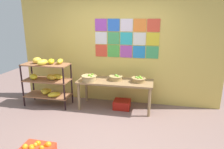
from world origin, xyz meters
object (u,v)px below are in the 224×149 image
at_px(fruit_basket_left, 138,79).
at_px(fruit_basket_back_left, 89,78).
at_px(banana_shelf_unit, 47,78).
at_px(fruit_basket_right, 116,78).
at_px(display_table, 115,84).
at_px(produce_crate_under_table, 122,104).

relative_size(fruit_basket_left, fruit_basket_back_left, 0.91).
distance_m(banana_shelf_unit, fruit_basket_right, 1.61).
xyz_separation_m(display_table, fruit_basket_back_left, (-0.57, -0.14, 0.15)).
relative_size(banana_shelf_unit, fruit_basket_right, 3.74).
xyz_separation_m(display_table, produce_crate_under_table, (0.16, 0.02, -0.49)).
xyz_separation_m(fruit_basket_left, produce_crate_under_table, (-0.36, 0.00, -0.63)).
bearing_deg(produce_crate_under_table, fruit_basket_right, 170.51).
xyz_separation_m(display_table, fruit_basket_right, (0.00, 0.05, 0.14)).
bearing_deg(fruit_basket_left, fruit_basket_back_left, -171.81).
distance_m(fruit_basket_left, fruit_basket_back_left, 1.10).
xyz_separation_m(fruit_basket_back_left, produce_crate_under_table, (0.73, 0.16, -0.64)).
height_order(banana_shelf_unit, produce_crate_under_table, banana_shelf_unit).
bearing_deg(fruit_basket_back_left, banana_shelf_unit, 179.95).
relative_size(banana_shelf_unit, produce_crate_under_table, 3.06).
distance_m(fruit_basket_back_left, produce_crate_under_table, 0.98).
xyz_separation_m(fruit_basket_right, fruit_basket_back_left, (-0.57, -0.19, 0.01)).
bearing_deg(fruit_basket_back_left, produce_crate_under_table, 12.38).
bearing_deg(banana_shelf_unit, display_table, 4.87).
bearing_deg(fruit_basket_back_left, fruit_basket_left, 8.19).
height_order(banana_shelf_unit, fruit_basket_right, banana_shelf_unit).
bearing_deg(banana_shelf_unit, fruit_basket_back_left, -0.05).
bearing_deg(fruit_basket_right, produce_crate_under_table, -9.49).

